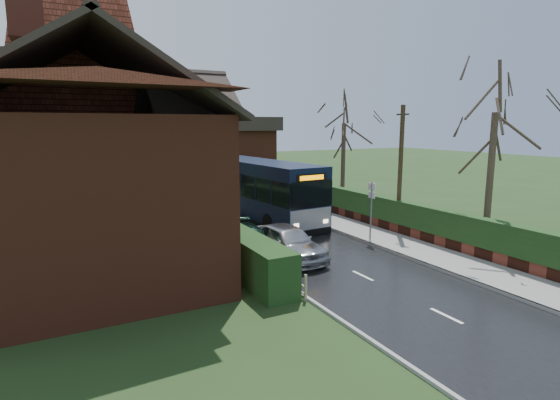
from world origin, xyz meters
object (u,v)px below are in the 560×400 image
car_silver (287,242)px  bus_stop_sign (371,203)px  brick_house (91,158)px  bus (255,189)px  car_green (247,242)px  telegraph_pole (400,170)px

car_silver → bus_stop_sign: size_ratio=1.49×
brick_house → bus: brick_house is taller
car_silver → brick_house: bearing=151.3°
brick_house → car_silver: bearing=-25.9°
car_silver → bus_stop_sign: 5.11m
car_green → telegraph_pole: bearing=6.1°
brick_house → car_green: bearing=-22.2°
bus_stop_sign → bus: bearing=105.7°
car_green → telegraph_pole: 9.12m
brick_house → bus_stop_sign: 12.76m
car_silver → telegraph_pole: bearing=6.5°
bus → car_green: (-3.70, -7.28, -1.10)m
bus → brick_house: bearing=-157.8°
bus → bus_stop_sign: size_ratio=4.01×
bus → car_silver: 8.79m
car_green → bus_stop_sign: bus_stop_sign is taller
brick_house → bus_stop_sign: size_ratio=4.90×
bus → bus_stop_sign: bearing=-76.5°
brick_house → bus: size_ratio=1.22×
brick_house → car_silver: (7.23, -3.52, -3.62)m
bus → telegraph_pole: size_ratio=1.78×
telegraph_pole → brick_house: bearing=172.1°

